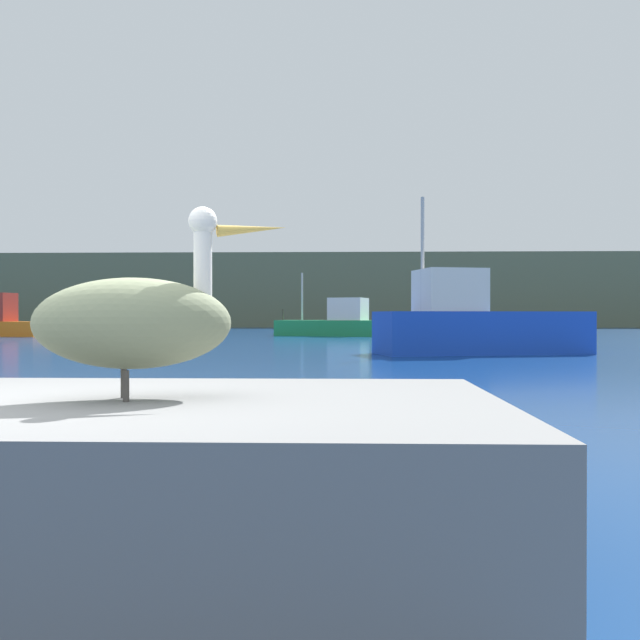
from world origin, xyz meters
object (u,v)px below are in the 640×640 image
(fishing_boat_blue, at_px, (476,325))
(fishing_boat_green, at_px, (339,323))
(fishing_boat_orange, at_px, (3,320))
(pelican, at_px, (138,320))

(fishing_boat_blue, height_order, fishing_boat_green, fishing_boat_blue)
(fishing_boat_orange, xyz_separation_m, fishing_boat_green, (20.67, 1.53, -0.17))
(pelican, xyz_separation_m, fishing_boat_blue, (5.39, 20.55, -0.28))
(fishing_boat_orange, xyz_separation_m, fishing_boat_blue, (25.41, -19.20, -0.00))
(pelican, height_order, fishing_boat_blue, fishing_boat_blue)
(pelican, relative_size, fishing_boat_blue, 0.17)
(fishing_boat_orange, relative_size, fishing_boat_blue, 0.78)
(pelican, distance_m, fishing_boat_blue, 21.25)
(pelican, distance_m, fishing_boat_orange, 44.51)
(fishing_boat_orange, height_order, fishing_boat_blue, fishing_boat_blue)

